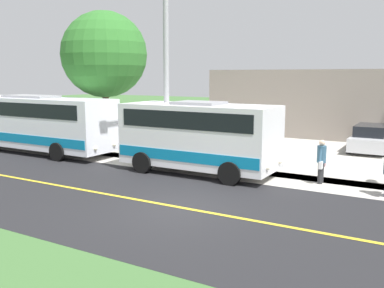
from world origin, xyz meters
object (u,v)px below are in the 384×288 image
object	(u,v)px
transit_bus_rear	(33,121)
pedestrian_waiting	(321,160)
street_light_pole	(165,70)
parked_car_near	(371,139)
commercial_building	(381,102)
tree_curbside	(104,55)
shuttle_bus_front	(199,134)

from	to	relation	value
transit_bus_rear	pedestrian_waiting	distance (m)	15.18
street_light_pole	parked_car_near	xyz separation A→B (m)	(-8.95, 7.45, -3.62)
street_light_pole	parked_car_near	distance (m)	12.20
commercial_building	street_light_pole	bearing A→B (deg)	-22.85
transit_bus_rear	tree_curbside	distance (m)	5.27
tree_curbside	shuttle_bus_front	bearing A→B (deg)	69.43
shuttle_bus_front	transit_bus_rear	world-z (taller)	transit_bus_rear
transit_bus_rear	pedestrian_waiting	world-z (taller)	transit_bus_rear
pedestrian_waiting	street_light_pole	bearing A→B (deg)	-86.32
parked_car_near	commercial_building	size ratio (longest dim) A/B	0.20
pedestrian_waiting	tree_curbside	xyz separation A→B (m)	(-2.09, -12.49, 4.30)
pedestrian_waiting	tree_curbside	distance (m)	13.37
transit_bus_rear	commercial_building	distance (m)	22.78
transit_bus_rear	commercial_building	xyz separation A→B (m)	(-16.89, 15.27, 0.56)
pedestrian_waiting	street_light_pole	size ratio (longest dim) A/B	0.22
commercial_building	pedestrian_waiting	bearing A→B (deg)	-0.49
transit_bus_rear	tree_curbside	world-z (taller)	tree_curbside
pedestrian_waiting	tree_curbside	world-z (taller)	tree_curbside
parked_car_near	commercial_building	world-z (taller)	commercial_building
parked_car_near	street_light_pole	bearing A→B (deg)	-39.79
shuttle_bus_front	pedestrian_waiting	world-z (taller)	shuttle_bus_front
shuttle_bus_front	parked_car_near	bearing A→B (deg)	149.07
shuttle_bus_front	tree_curbside	distance (m)	8.83
street_light_pole	commercial_building	distance (m)	18.05
parked_car_near	pedestrian_waiting	bearing A→B (deg)	-4.21
pedestrian_waiting	street_light_pole	world-z (taller)	street_light_pole
street_light_pole	commercial_building	xyz separation A→B (m)	(-16.53, 6.96, -2.08)
pedestrian_waiting	tree_curbside	size ratio (longest dim) A/B	0.22
transit_bus_rear	tree_curbside	size ratio (longest dim) A/B	1.34
tree_curbside	commercial_building	distance (m)	19.09
transit_bus_rear	pedestrian_waiting	bearing A→B (deg)	93.03
commercial_building	shuttle_bus_front	bearing A→B (deg)	-16.73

